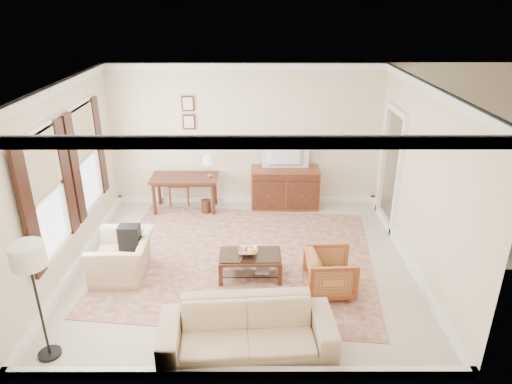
{
  "coord_description": "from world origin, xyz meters",
  "views": [
    {
      "loc": [
        0.19,
        -6.47,
        4.06
      ],
      "look_at": [
        0.2,
        0.3,
        1.15
      ],
      "focal_mm": 32.0,
      "sensor_mm": 36.0,
      "label": 1
    }
  ],
  "objects_px": {
    "tv": "(286,148)",
    "coffee_table": "(250,260)",
    "writing_desk": "(185,182)",
    "striped_armchair": "(330,271)",
    "sideboard": "(285,188)",
    "club_armchair": "(122,250)",
    "sofa": "(247,322)"
  },
  "relations": [
    {
      "from": "tv",
      "to": "coffee_table",
      "type": "distance_m",
      "value": 2.85
    },
    {
      "from": "writing_desk",
      "to": "striped_armchair",
      "type": "distance_m",
      "value": 3.82
    },
    {
      "from": "sideboard",
      "to": "tv",
      "type": "relative_size",
      "value": 1.54
    },
    {
      "from": "coffee_table",
      "to": "tv",
      "type": "bearing_deg",
      "value": 75.02
    },
    {
      "from": "striped_armchair",
      "to": "club_armchair",
      "type": "height_order",
      "value": "club_armchair"
    },
    {
      "from": "sideboard",
      "to": "club_armchair",
      "type": "xyz_separation_m",
      "value": [
        -2.68,
        -2.54,
        0.01
      ]
    },
    {
      "from": "tv",
      "to": "club_armchair",
      "type": "bearing_deg",
      "value": 43.18
    },
    {
      "from": "sideboard",
      "to": "club_armchair",
      "type": "height_order",
      "value": "club_armchair"
    },
    {
      "from": "writing_desk",
      "to": "sideboard",
      "type": "height_order",
      "value": "sideboard"
    },
    {
      "from": "club_armchair",
      "to": "sofa",
      "type": "bearing_deg",
      "value": 48.7
    },
    {
      "from": "writing_desk",
      "to": "sideboard",
      "type": "xyz_separation_m",
      "value": [
        2.04,
        0.14,
        -0.19
      ]
    },
    {
      "from": "sideboard",
      "to": "tv",
      "type": "bearing_deg",
      "value": -90.0
    },
    {
      "from": "writing_desk",
      "to": "tv",
      "type": "distance_m",
      "value": 2.15
    },
    {
      "from": "striped_armchair",
      "to": "club_armchair",
      "type": "relative_size",
      "value": 0.72
    },
    {
      "from": "sideboard",
      "to": "coffee_table",
      "type": "relative_size",
      "value": 1.43
    },
    {
      "from": "club_armchair",
      "to": "striped_armchair",
      "type": "bearing_deg",
      "value": 80.89
    },
    {
      "from": "writing_desk",
      "to": "coffee_table",
      "type": "distance_m",
      "value": 2.82
    },
    {
      "from": "writing_desk",
      "to": "sofa",
      "type": "height_order",
      "value": "sofa"
    },
    {
      "from": "tv",
      "to": "striped_armchair",
      "type": "height_order",
      "value": "tv"
    },
    {
      "from": "tv",
      "to": "coffee_table",
      "type": "xyz_separation_m",
      "value": [
        -0.69,
        -2.58,
        -0.99
      ]
    },
    {
      "from": "striped_armchair",
      "to": "club_armchair",
      "type": "distance_m",
      "value": 3.2
    },
    {
      "from": "writing_desk",
      "to": "tv",
      "type": "relative_size",
      "value": 1.49
    },
    {
      "from": "club_armchair",
      "to": "sofa",
      "type": "xyz_separation_m",
      "value": [
        1.97,
        -1.68,
        -0.02
      ]
    },
    {
      "from": "sideboard",
      "to": "club_armchair",
      "type": "relative_size",
      "value": 1.38
    },
    {
      "from": "sideboard",
      "to": "club_armchair",
      "type": "bearing_deg",
      "value": -136.59
    },
    {
      "from": "writing_desk",
      "to": "club_armchair",
      "type": "xyz_separation_m",
      "value": [
        -0.64,
        -2.4,
        -0.18
      ]
    },
    {
      "from": "writing_desk",
      "to": "coffee_table",
      "type": "bearing_deg",
      "value": -61.26
    },
    {
      "from": "sideboard",
      "to": "striped_armchair",
      "type": "xyz_separation_m",
      "value": [
        0.49,
        -3.0,
        -0.07
      ]
    },
    {
      "from": "sideboard",
      "to": "striped_armchair",
      "type": "bearing_deg",
      "value": -80.76
    },
    {
      "from": "sideboard",
      "to": "striped_armchair",
      "type": "height_order",
      "value": "sideboard"
    },
    {
      "from": "writing_desk",
      "to": "sideboard",
      "type": "relative_size",
      "value": 0.97
    },
    {
      "from": "striped_armchair",
      "to": "club_armchair",
      "type": "xyz_separation_m",
      "value": [
        -3.17,
        0.46,
        0.08
      ]
    }
  ]
}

